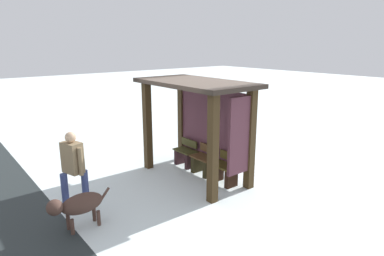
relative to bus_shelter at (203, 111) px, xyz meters
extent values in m
plane|color=white|center=(-0.09, -0.17, -1.71)|extent=(60.00, 60.00, 0.00)
cube|color=#382814|center=(-1.38, -0.75, -0.54)|extent=(0.18, 0.18, 2.35)
cube|color=#382814|center=(1.20, -0.75, -0.54)|extent=(0.18, 0.18, 2.35)
cube|color=#382814|center=(-1.38, 0.40, -0.54)|extent=(0.18, 0.18, 2.35)
cube|color=#382814|center=(1.20, 0.40, -0.54)|extent=(0.18, 0.18, 2.35)
cube|color=#2D231D|center=(-0.09, -0.17, 0.68)|extent=(3.07, 1.64, 0.10)
cube|color=#542C38|center=(-0.09, 0.40, -0.39)|extent=(2.40, 0.08, 1.75)
cube|color=#382814|center=(-0.09, 0.38, -1.32)|extent=(2.40, 0.06, 0.08)
cube|color=#542C38|center=(1.20, 0.03, -0.39)|extent=(0.08, 0.63, 1.75)
cube|color=#403D1B|center=(-0.87, 0.10, -1.28)|extent=(0.68, 0.35, 0.03)
cube|color=#403D1B|center=(-0.87, 0.26, -1.08)|extent=(0.64, 0.04, 0.20)
cube|color=black|center=(-0.63, 0.10, -1.50)|extent=(0.12, 0.30, 0.42)
cube|color=black|center=(-1.11, 0.10, -1.50)|extent=(0.12, 0.30, 0.42)
cube|color=brown|center=(-0.09, 0.10, -1.26)|extent=(0.68, 0.41, 0.03)
cube|color=brown|center=(-0.09, 0.29, -1.06)|extent=(0.64, 0.04, 0.20)
cube|color=black|center=(0.15, 0.10, -1.49)|extent=(0.12, 0.35, 0.44)
cube|color=black|center=(-0.33, 0.10, -1.49)|extent=(0.12, 0.35, 0.44)
cube|color=#473A16|center=(0.69, 0.10, -1.26)|extent=(0.68, 0.40, 0.04)
cube|color=#473A16|center=(0.69, 0.28, -1.06)|extent=(0.64, 0.04, 0.20)
cube|color=black|center=(0.92, 0.10, -1.50)|extent=(0.12, 0.34, 0.43)
cube|color=black|center=(0.45, 0.10, -1.50)|extent=(0.12, 0.34, 0.43)
cube|color=#846E4E|center=(-0.34, -3.14, -0.61)|extent=(0.47, 0.36, 0.63)
sphere|color=#D1AA85|center=(-0.34, -3.14, -0.19)|extent=(0.21, 0.21, 0.21)
cylinder|color=#38447C|center=(-0.38, -3.33, -1.32)|extent=(0.17, 0.17, 0.79)
cylinder|color=#38447C|center=(-0.30, -2.94, -1.32)|extent=(0.17, 0.17, 0.79)
cylinder|color=#846E4E|center=(-0.58, -3.21, -0.64)|extent=(0.11, 0.11, 0.56)
cylinder|color=#846E4E|center=(-0.09, -3.07, -0.64)|extent=(0.11, 0.11, 0.56)
ellipsoid|color=#473129|center=(0.48, -3.30, -1.23)|extent=(0.34, 0.77, 0.38)
sphere|color=#473129|center=(0.48, -3.78, -1.15)|extent=(0.28, 0.28, 0.28)
cylinder|color=#473129|center=(0.48, -2.86, -1.17)|extent=(0.05, 0.21, 0.23)
cylinder|color=#473129|center=(0.38, -3.55, -1.57)|extent=(0.07, 0.07, 0.29)
cylinder|color=#473129|center=(0.59, -3.55, -1.57)|extent=(0.07, 0.07, 0.29)
cylinder|color=#473129|center=(0.38, -3.06, -1.57)|extent=(0.07, 0.07, 0.29)
cylinder|color=#473129|center=(0.59, -3.06, -1.57)|extent=(0.07, 0.07, 0.29)
camera|label=1|loc=(6.05, -5.21, 1.61)|focal=31.16mm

